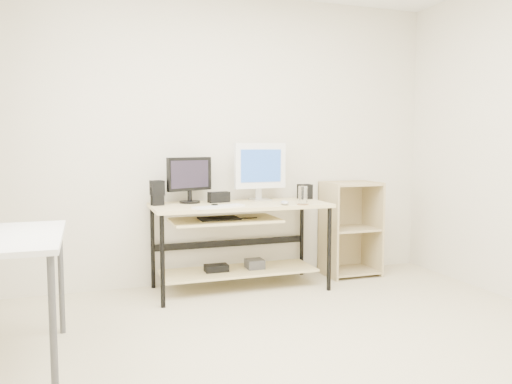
{
  "coord_description": "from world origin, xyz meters",
  "views": [
    {
      "loc": [
        -1.25,
        -2.4,
        1.24
      ],
      "look_at": [
        0.02,
        1.3,
        0.88
      ],
      "focal_mm": 35.0,
      "sensor_mm": 36.0,
      "label": 1
    }
  ],
  "objects_px": {
    "side_table": "(5,250)",
    "white_imac": "(260,167)",
    "audio_controller": "(156,196)",
    "black_monitor": "(190,177)",
    "desk": "(237,228)",
    "shelf_unit": "(348,228)"
  },
  "relations": [
    {
      "from": "shelf_unit",
      "to": "desk",
      "type": "bearing_deg",
      "value": -172.23
    },
    {
      "from": "audio_controller",
      "to": "desk",
      "type": "bearing_deg",
      "value": 8.73
    },
    {
      "from": "side_table",
      "to": "shelf_unit",
      "type": "relative_size",
      "value": 1.11
    },
    {
      "from": "white_imac",
      "to": "audio_controller",
      "type": "relative_size",
      "value": 3.42
    },
    {
      "from": "white_imac",
      "to": "desk",
      "type": "bearing_deg",
      "value": -153.07
    },
    {
      "from": "black_monitor",
      "to": "audio_controller",
      "type": "height_order",
      "value": "black_monitor"
    },
    {
      "from": "shelf_unit",
      "to": "audio_controller",
      "type": "height_order",
      "value": "audio_controller"
    },
    {
      "from": "side_table",
      "to": "shelf_unit",
      "type": "distance_m",
      "value": 3.09
    },
    {
      "from": "side_table",
      "to": "white_imac",
      "type": "xyz_separation_m",
      "value": [
        1.92,
        1.22,
        0.38
      ]
    },
    {
      "from": "desk",
      "to": "audio_controller",
      "type": "height_order",
      "value": "audio_controller"
    },
    {
      "from": "white_imac",
      "to": "side_table",
      "type": "bearing_deg",
      "value": -151.65
    },
    {
      "from": "desk",
      "to": "audio_controller",
      "type": "relative_size",
      "value": 9.89
    },
    {
      "from": "side_table",
      "to": "white_imac",
      "type": "relative_size",
      "value": 1.93
    },
    {
      "from": "shelf_unit",
      "to": "black_monitor",
      "type": "xyz_separation_m",
      "value": [
        -1.55,
        0.0,
        0.52
      ]
    },
    {
      "from": "side_table",
      "to": "black_monitor",
      "type": "bearing_deg",
      "value": 43.69
    },
    {
      "from": "side_table",
      "to": "shelf_unit",
      "type": "xyz_separation_m",
      "value": [
        2.83,
        1.22,
        -0.22
      ]
    },
    {
      "from": "shelf_unit",
      "to": "white_imac",
      "type": "xyz_separation_m",
      "value": [
        -0.91,
        0.0,
        0.6
      ]
    },
    {
      "from": "black_monitor",
      "to": "white_imac",
      "type": "relative_size",
      "value": 0.8
    },
    {
      "from": "desk",
      "to": "shelf_unit",
      "type": "bearing_deg",
      "value": 7.77
    },
    {
      "from": "side_table",
      "to": "white_imac",
      "type": "distance_m",
      "value": 2.31
    },
    {
      "from": "black_monitor",
      "to": "desk",
      "type": "bearing_deg",
      "value": -46.02
    },
    {
      "from": "audio_controller",
      "to": "black_monitor",
      "type": "bearing_deg",
      "value": 29.81
    }
  ]
}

